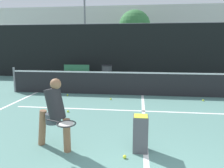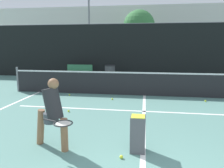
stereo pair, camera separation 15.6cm
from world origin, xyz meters
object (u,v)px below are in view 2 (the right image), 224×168
(parked_car, at_px, (106,63))
(player_practicing, at_px, (52,111))
(ball_hopper, at_px, (138,133))
(courtside_bench, at_px, (79,71))
(trash_bin, at_px, (110,73))

(parked_car, bearing_deg, player_practicing, -84.11)
(player_practicing, bearing_deg, ball_hopper, 23.62)
(player_practicing, relative_size, courtside_bench, 0.91)
(ball_hopper, xyz_separation_m, trash_bin, (-1.88, 8.36, 0.07))
(ball_hopper, relative_size, courtside_bench, 0.46)
(ball_hopper, distance_m, trash_bin, 8.57)
(ball_hopper, bearing_deg, courtside_bench, 113.74)
(parked_car, bearing_deg, courtside_bench, -98.97)
(player_practicing, height_order, ball_hopper, player_practicing)
(trash_bin, xyz_separation_m, parked_car, (-1.13, 4.85, 0.17))
(courtside_bench, distance_m, parked_car, 4.74)
(parked_car, bearing_deg, trash_bin, -76.88)
(courtside_bench, height_order, trash_bin, trash_bin)
(ball_hopper, relative_size, trash_bin, 0.80)
(player_practicing, relative_size, trash_bin, 1.59)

